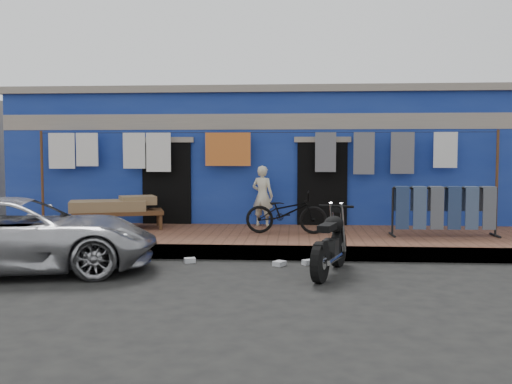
% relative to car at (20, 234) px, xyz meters
% --- Properties ---
extents(ground, '(80.00, 80.00, 0.00)m').
position_rel_car_xyz_m(ground, '(3.56, -0.27, -0.60)').
color(ground, black).
rests_on(ground, ground).
extents(sidewalk, '(28.00, 3.00, 0.25)m').
position_rel_car_xyz_m(sidewalk, '(3.56, 2.73, -0.48)').
color(sidewalk, brown).
rests_on(sidewalk, ground).
extents(curb, '(28.00, 0.10, 0.25)m').
position_rel_car_xyz_m(curb, '(3.56, 1.28, -0.48)').
color(curb, gray).
rests_on(curb, ground).
extents(building, '(12.20, 5.20, 3.36)m').
position_rel_car_xyz_m(building, '(3.55, 6.72, 1.08)').
color(building, navy).
rests_on(building, ground).
extents(clothesline, '(10.06, 0.06, 2.10)m').
position_rel_car_xyz_m(clothesline, '(3.11, 3.98, 1.20)').
color(clothesline, brown).
rests_on(clothesline, sidewalk).
extents(car, '(4.62, 2.92, 1.21)m').
position_rel_car_xyz_m(car, '(0.00, 0.00, 0.00)').
color(car, '#B2B2B7').
rests_on(car, ground).
extents(seated_person, '(0.56, 0.47, 1.33)m').
position_rel_car_xyz_m(seated_person, '(3.55, 3.90, 0.31)').
color(seated_person, beige).
rests_on(seated_person, sidewalk).
extents(bicycle, '(1.63, 0.62, 1.04)m').
position_rel_car_xyz_m(bicycle, '(4.09, 2.81, 0.17)').
color(bicycle, black).
rests_on(bicycle, sidewalk).
extents(motorcycle, '(1.40, 1.88, 1.02)m').
position_rel_car_xyz_m(motorcycle, '(4.80, 0.19, -0.09)').
color(motorcycle, black).
rests_on(motorcycle, ground).
extents(charpoy, '(2.49, 2.07, 0.66)m').
position_rel_car_xyz_m(charpoy, '(0.53, 3.24, -0.02)').
color(charpoy, brown).
rests_on(charpoy, sidewalk).
extents(jeans_rack, '(2.10, 0.56, 0.99)m').
position_rel_car_xyz_m(jeans_rack, '(7.12, 2.64, 0.14)').
color(jeans_rack, black).
rests_on(jeans_rack, sidewalk).
extents(litter_a, '(0.22, 0.20, 0.08)m').
position_rel_car_xyz_m(litter_a, '(2.49, 0.93, -0.56)').
color(litter_a, silver).
rests_on(litter_a, ground).
extents(litter_b, '(0.21, 0.20, 0.08)m').
position_rel_car_xyz_m(litter_b, '(4.47, 0.90, -0.56)').
color(litter_b, silver).
rests_on(litter_b, ground).
extents(litter_c, '(0.24, 0.25, 0.08)m').
position_rel_car_xyz_m(litter_c, '(4.01, 0.78, -0.56)').
color(litter_c, silver).
rests_on(litter_c, ground).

